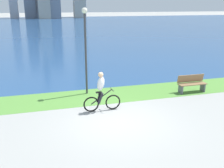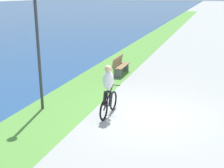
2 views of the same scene
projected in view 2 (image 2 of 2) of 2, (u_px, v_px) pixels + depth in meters
ground_plane at (147, 116)px, 9.89m from camera, size 300.00×300.00×0.00m
grass_strip_bayside at (64, 105)px, 10.83m from camera, size 120.00×2.39×0.01m
cyclist_lead at (108, 91)px, 9.72m from camera, size 1.63×0.52×1.71m
bench_near_path at (120, 66)px, 14.80m from camera, size 1.50×0.47×0.90m
lamppost_tall at (37, 30)px, 9.72m from camera, size 0.28×0.28×4.24m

